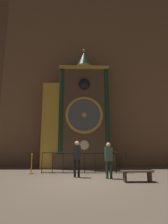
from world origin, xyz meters
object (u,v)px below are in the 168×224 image
clock_tower (78,115)px  visitor_bench (137,174)px  stanchion_post (31,167)px  visitor_near (77,155)px  visitor_far (109,157)px

clock_tower → visitor_bench: 6.14m
stanchion_post → visitor_bench: (4.93, -2.13, -0.02)m
clock_tower → visitor_near: (-0.01, -3.53, -2.53)m
stanchion_post → visitor_bench: size_ratio=0.81×
clock_tower → visitor_near: clock_tower is taller
visitor_far → visitor_near: bearing=166.7°
visitor_near → visitor_far: 1.51m
visitor_far → stanchion_post: 4.18m
visitor_near → stanchion_post: bearing=157.6°
stanchion_post → visitor_far: bearing=-19.9°
clock_tower → visitor_near: bearing=-90.1°
clock_tower → visitor_bench: bearing=-61.4°
visitor_far → stanchion_post: (-3.89, 1.41, -0.62)m
visitor_near → visitor_far: visitor_near is taller
clock_tower → visitor_far: 4.87m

